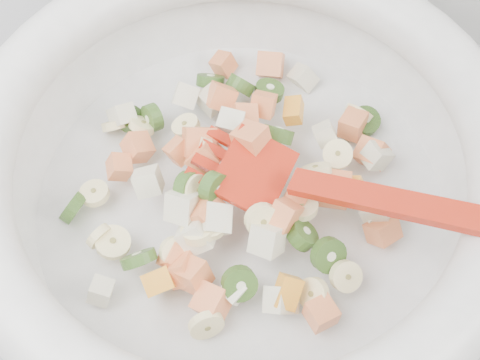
# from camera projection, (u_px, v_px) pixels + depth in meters

# --- Properties ---
(mixing_bowl) EXTENTS (0.46, 0.43, 0.13)m
(mixing_bowl) POSITION_uv_depth(u_px,v_px,m) (240.00, 169.00, 0.52)
(mixing_bowl) COLOR white
(mixing_bowl) RESTS_ON counter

